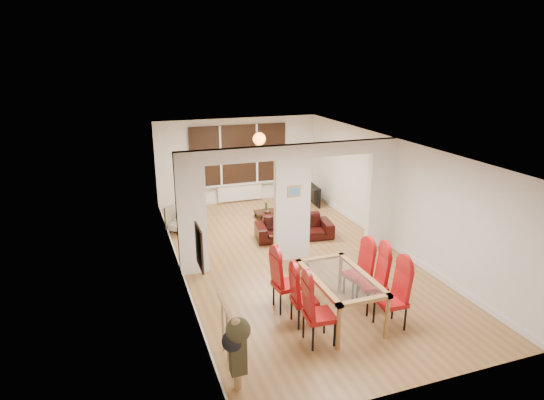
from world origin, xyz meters
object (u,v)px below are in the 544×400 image
dining_table (340,297)px  dining_chair_rb (372,281)px  dining_chair_lc (287,281)px  armchair (185,217)px  dining_chair_la (320,311)px  television (311,194)px  person (197,201)px  dining_chair_lb (304,296)px  dining_chair_ra (391,297)px  sofa (294,227)px  dining_chair_rc (357,272)px  bowl (267,212)px  bottle (266,206)px  coffee_table (270,214)px

dining_table → dining_chair_rb: (0.68, 0.06, 0.16)m
dining_chair_lc → armchair: 4.61m
dining_chair_la → dining_chair_rb: dining_chair_rb is taller
dining_chair_lc → television: (2.88, 5.46, -0.24)m
person → dining_chair_lb: bearing=-13.0°
armchair → television: bearing=53.3°
armchair → person: (0.30, -0.11, 0.45)m
dining_chair_ra → sofa: 4.18m
dining_chair_lc → armchair: dining_chair_lc is taller
dining_chair_rb → sofa: 3.60m
dining_chair_la → dining_chair_lc: dining_chair_la is taller
dining_chair_lc → dining_chair_rc: size_ratio=1.05×
dining_chair_rc → person: bearing=109.0°
dining_table → bowl: bearing=85.5°
dining_chair_lc → dining_chair_rb: (1.43, -0.52, 0.01)m
dining_table → sofa: bearing=80.5°
dining_chair_lc → bottle: dining_chair_lc is taller
dining_chair_la → dining_chair_rc: size_ratio=1.08×
dining_table → television: (2.12, 6.04, -0.09)m
television → coffee_table: (-1.58, -0.79, -0.21)m
dining_chair_rb → person: bearing=124.2°
dining_chair_ra → person: 5.92m
dining_chair_rb → armchair: size_ratio=1.43×
dining_chair_rb → bottle: size_ratio=4.44×
dining_table → dining_chair_rb: size_ratio=1.52×
dining_chair_lb → dining_chair_rb: bearing=4.3°
dining_chair_la → television: 7.13m
dining_chair_la → dining_chair_rb: size_ratio=1.00×
armchair → bowl: (2.29, 0.08, -0.13)m
dining_chair_lb → dining_chair_rb: 1.32m
dining_chair_la → dining_chair_lb: dining_chair_la is taller
dining_chair_lb → person: bearing=104.5°
dining_table → coffee_table: bearing=84.1°
dining_table → coffee_table: dining_table is taller
sofa → bowl: size_ratio=9.59×
dining_chair_rb → person: 5.38m
dining_chair_lc → person: size_ratio=0.68×
dining_chair_la → sofa: bearing=78.0°
dining_chair_ra → coffee_table: 5.80m
television → bowl: bearing=123.0°
bottle → bowl: (-0.03, -0.18, -0.10)m
sofa → television: (1.51, 2.39, 0.03)m
dining_chair_rc → bottle: (-0.20, 4.78, -0.19)m
dining_chair_ra → bottle: bearing=93.5°
dining_chair_lb → dining_chair_lc: bearing=105.9°
coffee_table → bottle: bearing=149.8°
dining_chair_la → dining_chair_rb: bearing=29.1°
dining_table → dining_chair_la: 0.84m
sofa → bottle: (-0.18, 1.67, 0.05)m
dining_chair_rb → dining_chair_rc: (-0.04, 0.47, -0.04)m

